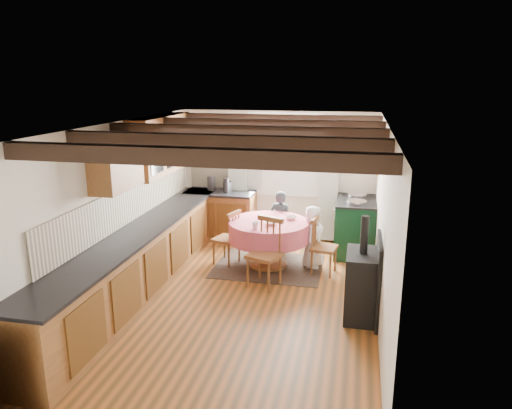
% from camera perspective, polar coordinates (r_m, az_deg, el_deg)
% --- Properties ---
extents(floor, '(3.60, 5.50, 0.00)m').
position_cam_1_polar(floor, '(6.80, -1.45, -11.12)').
color(floor, '#A85921').
rests_on(floor, ground).
extents(ceiling, '(3.60, 5.50, 0.00)m').
position_cam_1_polar(ceiling, '(6.15, -1.60, 9.44)').
color(ceiling, white).
rests_on(ceiling, ground).
extents(wall_back, '(3.60, 0.00, 2.40)m').
position_cam_1_polar(wall_back, '(8.99, 2.63, 3.42)').
color(wall_back, silver).
rests_on(wall_back, ground).
extents(wall_front, '(3.60, 0.00, 2.40)m').
position_cam_1_polar(wall_front, '(3.93, -11.26, -12.33)').
color(wall_front, silver).
rests_on(wall_front, ground).
extents(wall_left, '(0.00, 5.50, 2.40)m').
position_cam_1_polar(wall_left, '(7.01, -15.98, -0.45)').
color(wall_left, silver).
rests_on(wall_left, ground).
extents(wall_right, '(0.00, 5.50, 2.40)m').
position_cam_1_polar(wall_right, '(6.21, 14.85, -2.30)').
color(wall_right, silver).
rests_on(wall_right, ground).
extents(beam_a, '(3.60, 0.16, 0.16)m').
position_cam_1_polar(beam_a, '(4.26, -8.03, 5.67)').
color(beam_a, black).
rests_on(beam_a, ceiling).
extents(beam_b, '(3.60, 0.16, 0.16)m').
position_cam_1_polar(beam_b, '(5.20, -4.23, 7.42)').
color(beam_b, black).
rests_on(beam_b, ceiling).
extents(beam_c, '(3.60, 0.16, 0.16)m').
position_cam_1_polar(beam_c, '(6.15, -1.59, 8.61)').
color(beam_c, black).
rests_on(beam_c, ceiling).
extents(beam_d, '(3.60, 0.16, 0.16)m').
position_cam_1_polar(beam_d, '(7.12, 0.34, 9.46)').
color(beam_d, black).
rests_on(beam_d, ceiling).
extents(beam_e, '(3.60, 0.16, 0.16)m').
position_cam_1_polar(beam_e, '(8.10, 1.82, 10.11)').
color(beam_e, black).
rests_on(beam_e, ceiling).
extents(splash_left, '(0.02, 4.50, 0.55)m').
position_cam_1_polar(splash_left, '(7.25, -14.74, 0.15)').
color(splash_left, beige).
rests_on(splash_left, wall_left).
extents(splash_back, '(1.40, 0.02, 0.55)m').
position_cam_1_polar(splash_back, '(9.19, -3.56, 3.65)').
color(splash_back, beige).
rests_on(splash_back, wall_back).
extents(base_cabinet_left, '(0.60, 5.30, 0.88)m').
position_cam_1_polar(base_cabinet_left, '(7.11, -13.39, -6.51)').
color(base_cabinet_left, '#905F30').
rests_on(base_cabinet_left, floor).
extents(base_cabinet_back, '(1.30, 0.60, 0.88)m').
position_cam_1_polar(base_cabinet_back, '(9.12, -4.26, -1.36)').
color(base_cabinet_back, '#905F30').
rests_on(base_cabinet_back, floor).
extents(worktop_left, '(0.64, 5.30, 0.04)m').
position_cam_1_polar(worktop_left, '(6.95, -13.47, -2.99)').
color(worktop_left, black).
rests_on(worktop_left, base_cabinet_left).
extents(worktop_back, '(1.30, 0.64, 0.04)m').
position_cam_1_polar(worktop_back, '(8.98, -4.35, 1.42)').
color(worktop_back, black).
rests_on(worktop_back, base_cabinet_back).
extents(wall_cabinet_glass, '(0.34, 1.80, 0.90)m').
position_cam_1_polar(wall_cabinet_glass, '(7.85, -11.17, 7.04)').
color(wall_cabinet_glass, '#905F30').
rests_on(wall_cabinet_glass, wall_left).
extents(wall_cabinet_solid, '(0.34, 0.90, 0.70)m').
position_cam_1_polar(wall_cabinet_solid, '(6.52, -16.32, 4.73)').
color(wall_cabinet_solid, '#905F30').
rests_on(wall_cabinet_solid, wall_left).
extents(window_frame, '(1.34, 0.03, 1.54)m').
position_cam_1_polar(window_frame, '(8.89, 3.28, 5.90)').
color(window_frame, white).
rests_on(window_frame, wall_back).
extents(window_pane, '(1.20, 0.01, 1.40)m').
position_cam_1_polar(window_pane, '(8.89, 3.29, 5.91)').
color(window_pane, white).
rests_on(window_pane, wall_back).
extents(curtain_left, '(0.35, 0.10, 2.10)m').
position_cam_1_polar(curtain_left, '(9.07, -2.16, 2.88)').
color(curtain_left, beige).
rests_on(curtain_left, wall_back).
extents(curtain_right, '(0.35, 0.10, 2.10)m').
position_cam_1_polar(curtain_right, '(8.81, 8.62, 2.36)').
color(curtain_right, beige).
rests_on(curtain_right, wall_back).
extents(curtain_rod, '(2.00, 0.03, 0.03)m').
position_cam_1_polar(curtain_rod, '(8.73, 3.25, 9.71)').
color(curtain_rod, black).
rests_on(curtain_rod, wall_back).
extents(wall_picture, '(0.04, 0.50, 0.60)m').
position_cam_1_polar(wall_picture, '(8.35, 14.27, 5.58)').
color(wall_picture, gold).
rests_on(wall_picture, wall_right).
extents(wall_plate, '(0.30, 0.02, 0.30)m').
position_cam_1_polar(wall_plate, '(8.76, 9.46, 6.26)').
color(wall_plate, silver).
rests_on(wall_plate, wall_back).
extents(rug, '(1.72, 1.34, 0.01)m').
position_cam_1_polar(rug, '(7.87, 1.49, -7.36)').
color(rug, black).
rests_on(rug, floor).
extents(dining_table, '(1.28, 1.28, 0.77)m').
position_cam_1_polar(dining_table, '(7.73, 1.51, -4.75)').
color(dining_table, '#B25B7C').
rests_on(dining_table, floor).
extents(chair_near, '(0.57, 0.58, 1.02)m').
position_cam_1_polar(chair_near, '(7.00, 0.98, -5.80)').
color(chair_near, brown).
rests_on(chair_near, floor).
extents(chair_left, '(0.51, 0.50, 0.91)m').
position_cam_1_polar(chair_left, '(7.88, -3.56, -3.88)').
color(chair_left, brown).
rests_on(chair_left, floor).
extents(chair_right, '(0.47, 0.46, 0.90)m').
position_cam_1_polar(chair_right, '(7.54, 8.11, -4.89)').
color(chair_right, brown).
rests_on(chair_right, floor).
extents(aga_range, '(0.68, 1.06, 0.97)m').
position_cam_1_polar(aga_range, '(8.49, 11.75, -2.54)').
color(aga_range, black).
rests_on(aga_range, floor).
extents(cast_iron_stove, '(0.40, 0.67, 1.35)m').
position_cam_1_polar(cast_iron_stove, '(6.20, 12.55, -7.34)').
color(cast_iron_stove, black).
rests_on(cast_iron_stove, floor).
extents(child_far, '(0.44, 0.32, 1.10)m').
position_cam_1_polar(child_far, '(8.36, 2.91, -2.05)').
color(child_far, '#2A353B').
rests_on(child_far, floor).
extents(child_right, '(0.39, 0.54, 1.02)m').
position_cam_1_polar(child_right, '(7.76, 6.77, -3.82)').
color(child_right, silver).
rests_on(child_right, floor).
extents(bowl_a, '(0.26, 0.26, 0.05)m').
position_cam_1_polar(bowl_a, '(7.44, 1.79, -2.22)').
color(bowl_a, silver).
rests_on(bowl_a, dining_table).
extents(bowl_b, '(0.24, 0.24, 0.05)m').
position_cam_1_polar(bowl_b, '(7.73, 4.20, -1.57)').
color(bowl_b, silver).
rests_on(bowl_b, dining_table).
extents(cup, '(0.14, 0.14, 0.10)m').
position_cam_1_polar(cup, '(7.24, -0.07, -2.48)').
color(cup, silver).
rests_on(cup, dining_table).
extents(canister_tall, '(0.15, 0.15, 0.26)m').
position_cam_1_polar(canister_tall, '(9.09, -5.33, 2.53)').
color(canister_tall, '#262628').
rests_on(canister_tall, worktop_back).
extents(canister_wide, '(0.17, 0.17, 0.19)m').
position_cam_1_polar(canister_wide, '(8.95, -3.42, 2.13)').
color(canister_wide, '#262628').
rests_on(canister_wide, worktop_back).
extents(canister_slim, '(0.10, 0.10, 0.28)m').
position_cam_1_polar(canister_slim, '(8.82, -3.54, 2.26)').
color(canister_slim, '#262628').
rests_on(canister_slim, worktop_back).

